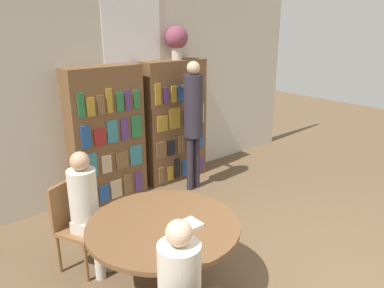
{
  "coord_description": "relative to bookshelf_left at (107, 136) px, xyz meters",
  "views": [
    {
      "loc": [
        -2.76,
        -1.31,
        2.4
      ],
      "look_at": [
        -0.17,
        1.81,
        1.05
      ],
      "focal_mm": 35.0,
      "sensor_mm": 36.0,
      "label": 1
    }
  ],
  "objects": [
    {
      "name": "open_book_on_table",
      "position": [
        -0.45,
        -2.27,
        -0.17
      ],
      "size": [
        0.24,
        0.18,
        0.03
      ],
      "color": "silver",
      "rests_on": "reading_table"
    },
    {
      "name": "bookshelf_right",
      "position": [
        1.14,
        0.0,
        0.0
      ],
      "size": [
        1.02,
        0.34,
        1.85
      ],
      "color": "brown",
      "rests_on": "ground_plane"
    },
    {
      "name": "chair_left_side",
      "position": [
        -0.99,
        -1.18,
        -0.41
      ],
      "size": [
        0.53,
        0.53,
        0.91
      ],
      "rotation": [
        0.0,
        0.0,
        -2.7
      ],
      "color": "brown",
      "rests_on": "ground_plane"
    },
    {
      "name": "seated_reader_left",
      "position": [
        -0.92,
        -1.34,
        -0.2
      ],
      "size": [
        0.38,
        0.41,
        1.26
      ],
      "rotation": [
        0.0,
        0.0,
        -2.7
      ],
      "color": "beige",
      "rests_on": "ground_plane"
    },
    {
      "name": "wall_back",
      "position": [
        0.57,
        0.19,
        0.59
      ],
      "size": [
        6.4,
        0.07,
        3.0
      ],
      "color": "beige",
      "rests_on": "ground_plane"
    },
    {
      "name": "flower_vase",
      "position": [
        1.21,
        0.0,
        1.21
      ],
      "size": [
        0.33,
        0.33,
        0.48
      ],
      "color": "#B7AD9E",
      "rests_on": "bookshelf_right"
    },
    {
      "name": "bookshelf_left",
      "position": [
        0.0,
        0.0,
        0.0
      ],
      "size": [
        1.02,
        0.34,
        1.85
      ],
      "color": "brown",
      "rests_on": "ground_plane"
    },
    {
      "name": "librarian_standing",
      "position": [
        1.1,
        -0.5,
        0.22
      ],
      "size": [
        0.27,
        0.54,
        1.87
      ],
      "color": "#28232D",
      "rests_on": "ground_plane"
    },
    {
      "name": "reading_table",
      "position": [
        -0.56,
        -2.09,
        -0.29
      ],
      "size": [
        1.33,
        1.33,
        0.73
      ],
      "color": "brown",
      "rests_on": "ground_plane"
    }
  ]
}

